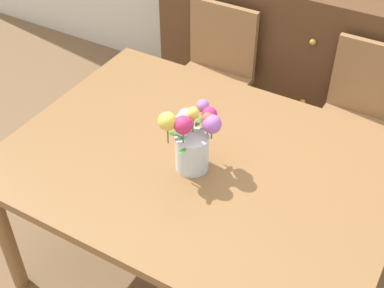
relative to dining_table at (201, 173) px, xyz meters
name	(u,v)px	position (x,y,z in m)	size (l,w,h in m)	color
ground_plane	(199,269)	(0.00, 0.00, -0.67)	(12.00, 12.00, 0.00)	brown
dining_table	(201,173)	(0.00, 0.00, 0.00)	(1.59, 1.18, 0.74)	olive
chair_left	(213,71)	(-0.44, 0.93, -0.15)	(0.42, 0.42, 0.90)	#9E7047
chair_right	(360,117)	(0.44, 0.93, -0.15)	(0.42, 0.42, 0.90)	#9E7047
dresser	(274,53)	(-0.22, 1.33, -0.17)	(1.40, 0.47, 1.00)	brown
flower_vase	(191,138)	(-0.01, -0.06, 0.23)	(0.21, 0.25, 0.29)	silver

